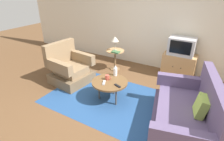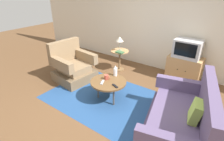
% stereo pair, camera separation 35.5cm
% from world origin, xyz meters
% --- Properties ---
extents(ground_plane, '(16.00, 16.00, 0.00)m').
position_xyz_m(ground_plane, '(0.00, 0.00, 0.00)').
color(ground_plane, brown).
extents(back_wall, '(9.00, 0.12, 2.70)m').
position_xyz_m(back_wall, '(0.00, 2.30, 1.35)').
color(back_wall, beige).
rests_on(back_wall, ground).
extents(area_rug, '(2.61, 1.75, 0.00)m').
position_xyz_m(area_rug, '(-0.09, 0.16, 0.00)').
color(area_rug, navy).
rests_on(area_rug, ground).
extents(armchair, '(0.93, 0.94, 0.96)m').
position_xyz_m(armchair, '(-1.36, 0.35, 0.33)').
color(armchair, brown).
rests_on(armchair, ground).
extents(couch, '(1.26, 1.79, 0.97)m').
position_xyz_m(couch, '(1.42, -0.00, 0.31)').
color(couch, '#4B3E5C').
rests_on(couch, ground).
extents(coffee_table, '(0.73, 0.73, 0.43)m').
position_xyz_m(coffee_table, '(-0.09, 0.16, 0.40)').
color(coffee_table, brown).
rests_on(coffee_table, ground).
extents(side_table, '(0.49, 0.49, 0.57)m').
position_xyz_m(side_table, '(-0.73, 1.50, 0.41)').
color(side_table, tan).
rests_on(side_table, ground).
extents(tv_stand, '(0.80, 0.46, 0.60)m').
position_xyz_m(tv_stand, '(0.89, 1.98, 0.30)').
color(tv_stand, tan).
rests_on(tv_stand, ground).
extents(television, '(0.61, 0.42, 0.43)m').
position_xyz_m(television, '(0.89, 1.97, 0.82)').
color(television, '#B7B7BC').
rests_on(television, tv_stand).
extents(table_lamp, '(0.21, 0.21, 0.39)m').
position_xyz_m(table_lamp, '(-0.73, 1.50, 0.87)').
color(table_lamp, '#9E937A').
rests_on(table_lamp, side_table).
extents(vase, '(0.08, 0.08, 0.24)m').
position_xyz_m(vase, '(-0.12, 0.45, 0.55)').
color(vase, white).
rests_on(vase, coffee_table).
extents(mug, '(0.14, 0.09, 0.10)m').
position_xyz_m(mug, '(-0.17, 0.20, 0.48)').
color(mug, '#B74C3D').
rests_on(mug, coffee_table).
extents(tv_remote_dark, '(0.16, 0.10, 0.02)m').
position_xyz_m(tv_remote_dark, '(0.14, 0.07, 0.44)').
color(tv_remote_dark, black).
rests_on(tv_remote_dark, coffee_table).
extents(tv_remote_silver, '(0.11, 0.17, 0.02)m').
position_xyz_m(tv_remote_silver, '(-0.15, 0.04, 0.44)').
color(tv_remote_silver, '#B2B2B7').
rests_on(tv_remote_silver, coffee_table).
extents(book, '(0.21, 0.16, 0.03)m').
position_xyz_m(book, '(-0.62, 1.36, 0.59)').
color(book, '#3D663D').
rests_on(book, side_table).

